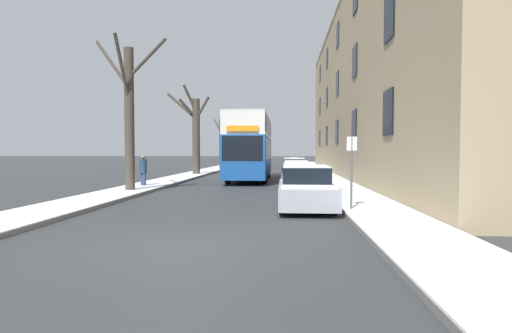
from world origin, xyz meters
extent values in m
plane|color=#303335|center=(0.00, 0.00, 0.00)|extent=(320.00, 320.00, 0.00)
cube|color=slate|center=(-5.24, 53.00, 0.07)|extent=(2.27, 130.00, 0.13)
cube|color=white|center=(-5.24, 53.00, 0.15)|extent=(2.24, 130.00, 0.03)
cube|color=slate|center=(5.24, 53.00, 0.07)|extent=(2.27, 130.00, 0.13)
cube|color=white|center=(5.24, 53.00, 0.15)|extent=(2.24, 130.00, 0.03)
cube|color=tan|center=(10.88, 23.01, 6.95)|extent=(9.00, 43.41, 13.90)
cube|color=black|center=(6.35, 7.73, 3.52)|extent=(0.08, 1.40, 1.80)
cube|color=black|center=(6.35, 15.37, 3.52)|extent=(0.08, 1.40, 1.80)
cube|color=black|center=(6.35, 23.01, 3.52)|extent=(0.08, 1.40, 1.80)
cube|color=black|center=(6.35, 30.65, 3.52)|extent=(0.08, 1.40, 1.80)
cube|color=black|center=(6.35, 38.29, 3.52)|extent=(0.08, 1.40, 1.80)
cube|color=black|center=(6.35, 7.73, 7.23)|extent=(0.08, 1.40, 1.80)
cube|color=black|center=(6.35, 15.37, 7.23)|extent=(0.08, 1.40, 1.80)
cube|color=black|center=(6.35, 23.01, 7.23)|extent=(0.08, 1.40, 1.80)
cube|color=black|center=(6.35, 30.65, 7.23)|extent=(0.08, 1.40, 1.80)
cube|color=black|center=(6.35, 38.29, 7.23)|extent=(0.08, 1.40, 1.80)
cube|color=black|center=(6.35, 23.01, 10.93)|extent=(0.08, 1.40, 1.80)
cube|color=black|center=(6.35, 30.65, 10.93)|extent=(0.08, 1.40, 1.80)
cube|color=black|center=(6.35, 38.29, 10.93)|extent=(0.08, 1.40, 1.80)
cube|color=beige|center=(6.34, 23.01, 13.38)|extent=(0.12, 42.54, 0.44)
cylinder|color=#423A30|center=(-5.10, 10.24, 3.45)|extent=(0.45, 0.45, 6.90)
cylinder|color=#423A30|center=(-6.08, 10.68, 6.23)|extent=(2.13, 1.08, 2.55)
cylinder|color=#423A30|center=(-5.13, 9.55, 5.76)|extent=(0.23, 1.53, 2.94)
cylinder|color=#423A30|center=(-4.17, 10.15, 6.38)|extent=(1.98, 0.34, 1.86)
cylinder|color=#423A30|center=(-4.97, 24.11, 3.16)|extent=(0.61, 0.61, 6.31)
cylinder|color=#423A30|center=(-5.53, 23.61, 5.45)|extent=(1.37, 1.26, 1.59)
cylinder|color=#423A30|center=(-5.38, 23.70, 6.31)|extent=(1.09, 1.11, 2.12)
cylinder|color=#423A30|center=(-6.20, 24.26, 5.74)|extent=(2.61, 0.53, 2.28)
cylinder|color=#423A30|center=(-4.41, 23.92, 5.52)|extent=(1.36, 0.65, 1.88)
cylinder|color=#423A30|center=(-5.03, 37.86, 2.88)|extent=(0.59, 0.59, 5.76)
cylinder|color=#423A30|center=(-5.56, 38.43, 4.99)|extent=(1.30, 1.39, 1.77)
cylinder|color=#423A30|center=(-4.32, 38.01, 4.12)|extent=(1.62, 0.53, 1.80)
cylinder|color=#423A30|center=(-4.39, 37.75, 4.85)|extent=(1.48, 0.44, 1.59)
cylinder|color=#423A30|center=(-4.73, 38.52, 5.55)|extent=(0.84, 1.52, 1.47)
cube|color=#194C99|center=(-0.09, 19.32, 1.65)|extent=(2.59, 10.57, 2.62)
cube|color=silver|center=(-0.09, 19.32, 3.62)|extent=(2.54, 10.36, 1.32)
cube|color=silver|center=(-0.09, 19.32, 4.33)|extent=(2.54, 10.36, 0.12)
cube|color=black|center=(-0.09, 19.32, 2.16)|extent=(2.62, 9.30, 1.36)
cube|color=black|center=(-0.09, 19.32, 3.68)|extent=(2.62, 9.30, 1.00)
cube|color=black|center=(-0.09, 14.05, 2.16)|extent=(2.33, 0.06, 1.43)
cube|color=orange|center=(-0.09, 14.04, 3.29)|extent=(1.82, 0.05, 0.32)
cylinder|color=black|center=(-1.22, 16.15, 0.49)|extent=(0.30, 0.99, 0.99)
cylinder|color=black|center=(1.04, 16.15, 0.49)|extent=(0.30, 0.99, 0.99)
cylinder|color=black|center=(-1.22, 22.28, 0.49)|extent=(0.30, 0.99, 0.99)
cylinder|color=black|center=(1.04, 22.28, 0.49)|extent=(0.30, 0.99, 0.99)
cube|color=#9EA3AD|center=(3.03, 5.66, 0.52)|extent=(1.86, 4.58, 0.70)
cube|color=black|center=(3.03, 5.85, 1.16)|extent=(1.60, 2.29, 0.57)
cube|color=white|center=(3.03, 5.85, 1.47)|extent=(1.56, 2.18, 0.04)
cube|color=white|center=(3.03, 4.04, 0.89)|extent=(1.68, 1.20, 0.04)
cylinder|color=black|center=(2.21, 4.29, 0.33)|extent=(0.20, 0.67, 0.67)
cylinder|color=black|center=(3.85, 4.29, 0.33)|extent=(0.20, 0.67, 0.67)
cylinder|color=black|center=(2.21, 7.04, 0.33)|extent=(0.20, 0.67, 0.67)
cylinder|color=black|center=(3.85, 7.04, 0.33)|extent=(0.20, 0.67, 0.67)
cube|color=#474C56|center=(3.03, 11.96, 0.48)|extent=(1.82, 4.43, 0.62)
cube|color=black|center=(3.03, 12.14, 1.07)|extent=(1.57, 2.22, 0.57)
cube|color=white|center=(3.03, 12.14, 1.40)|extent=(1.53, 2.10, 0.09)
cube|color=white|center=(3.03, 10.39, 0.82)|extent=(1.64, 1.16, 0.07)
cylinder|color=black|center=(2.23, 10.63, 0.31)|extent=(0.20, 0.63, 0.63)
cylinder|color=black|center=(3.83, 10.63, 0.31)|extent=(0.20, 0.63, 0.63)
cylinder|color=black|center=(2.23, 13.29, 0.31)|extent=(0.20, 0.63, 0.63)
cylinder|color=black|center=(3.83, 13.29, 0.31)|extent=(0.20, 0.63, 0.63)
cube|color=navy|center=(3.03, 17.25, 0.49)|extent=(1.73, 3.92, 0.64)
cube|color=black|center=(3.03, 17.41, 1.08)|extent=(1.48, 1.96, 0.53)
cube|color=white|center=(3.03, 17.41, 1.38)|extent=(1.45, 1.86, 0.07)
cube|color=white|center=(3.03, 15.86, 0.84)|extent=(1.55, 1.02, 0.05)
cylinder|color=black|center=(2.28, 16.07, 0.34)|extent=(0.20, 0.68, 0.68)
cylinder|color=black|center=(3.78, 16.07, 0.34)|extent=(0.20, 0.68, 0.68)
cylinder|color=black|center=(2.28, 18.43, 0.34)|extent=(0.20, 0.68, 0.68)
cylinder|color=black|center=(3.78, 18.43, 0.34)|extent=(0.20, 0.68, 0.68)
cube|color=navy|center=(3.03, 22.25, 0.51)|extent=(1.86, 4.42, 0.67)
cube|color=black|center=(3.03, 22.43, 1.13)|extent=(1.60, 2.21, 0.57)
cube|color=white|center=(3.03, 22.43, 1.46)|extent=(1.56, 2.10, 0.09)
cube|color=white|center=(3.03, 20.68, 0.88)|extent=(1.67, 1.15, 0.07)
cylinder|color=black|center=(2.21, 20.93, 0.32)|extent=(0.20, 0.63, 0.63)
cylinder|color=black|center=(3.85, 20.93, 0.32)|extent=(0.20, 0.63, 0.63)
cylinder|color=black|center=(2.21, 23.58, 0.32)|extent=(0.20, 0.63, 0.63)
cylinder|color=black|center=(3.85, 23.58, 0.32)|extent=(0.20, 0.63, 0.63)
cube|color=#333842|center=(-1.10, 41.17, 1.29)|extent=(1.92, 5.65, 2.14)
cube|color=black|center=(-1.10, 38.36, 1.79)|extent=(1.69, 0.06, 0.94)
cylinder|color=black|center=(-1.94, 39.36, 0.34)|extent=(0.22, 0.68, 0.68)
cylinder|color=black|center=(-0.26, 39.36, 0.34)|extent=(0.22, 0.68, 0.68)
cylinder|color=black|center=(-1.94, 42.97, 0.34)|extent=(0.22, 0.68, 0.68)
cylinder|color=black|center=(-0.26, 42.97, 0.34)|extent=(0.22, 0.68, 0.68)
cylinder|color=navy|center=(-5.26, 12.64, 0.42)|extent=(0.18, 0.18, 0.83)
cylinder|color=navy|center=(-5.41, 12.73, 0.42)|extent=(0.18, 0.18, 0.83)
cylinder|color=navy|center=(-5.33, 12.68, 1.20)|extent=(0.39, 0.39, 0.73)
sphere|color=#8C6647|center=(-5.33, 12.68, 1.68)|extent=(0.23, 0.23, 0.23)
cylinder|color=#4C4F54|center=(4.41, 4.49, 1.24)|extent=(0.07, 0.07, 2.49)
cube|color=silver|center=(4.41, 4.47, 2.24)|extent=(0.32, 0.02, 0.44)
camera|label=1|loc=(2.28, -8.34, 1.99)|focal=28.00mm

